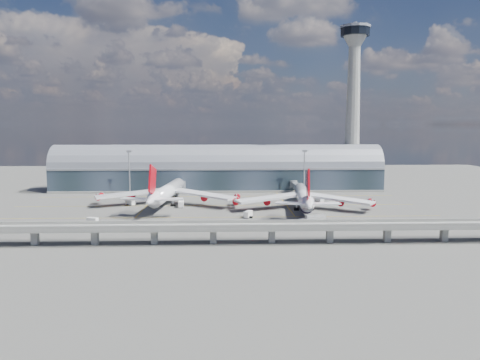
{
  "coord_description": "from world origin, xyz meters",
  "views": [
    {
      "loc": [
        3.67,
        -211.13,
        40.31
      ],
      "look_at": [
        11.38,
        10.0,
        14.0
      ],
      "focal_mm": 35.0,
      "sensor_mm": 36.0,
      "label": 1
    }
  ],
  "objects_px": {
    "airliner_left": "(167,192)",
    "cargo_train_0": "(274,222)",
    "control_tower": "(353,106)",
    "floodlight_mast_right": "(304,171)",
    "service_truck_2": "(316,218)",
    "service_truck_3": "(248,214)",
    "airliner_right": "(304,197)",
    "cargo_train_2": "(324,223)",
    "service_truck_1": "(93,221)",
    "cargo_train_1": "(316,222)",
    "service_truck_5": "(130,203)",
    "floodlight_mast_left": "(129,172)",
    "service_truck_0": "(181,204)",
    "service_truck_4": "(319,199)"
  },
  "relations": [
    {
      "from": "airliner_left",
      "to": "cargo_train_0",
      "type": "bearing_deg",
      "value": -37.98
    },
    {
      "from": "service_truck_0",
      "to": "service_truck_4",
      "type": "xyz_separation_m",
      "value": [
        70.78,
        11.95,
        -0.05
      ]
    },
    {
      "from": "floodlight_mast_left",
      "to": "cargo_train_1",
      "type": "bearing_deg",
      "value": -41.33
    },
    {
      "from": "service_truck_3",
      "to": "cargo_train_0",
      "type": "bearing_deg",
      "value": -33.07
    },
    {
      "from": "service_truck_5",
      "to": "service_truck_2",
      "type": "bearing_deg",
      "value": -74.13
    },
    {
      "from": "service_truck_1",
      "to": "service_truck_3",
      "type": "height_order",
      "value": "service_truck_3"
    },
    {
      "from": "service_truck_2",
      "to": "floodlight_mast_left",
      "type": "bearing_deg",
      "value": 38.94
    },
    {
      "from": "control_tower",
      "to": "floodlight_mast_right",
      "type": "relative_size",
      "value": 4.01
    },
    {
      "from": "service_truck_5",
      "to": "cargo_train_0",
      "type": "relative_size",
      "value": 1.28
    },
    {
      "from": "service_truck_1",
      "to": "service_truck_2",
      "type": "xyz_separation_m",
      "value": [
        91.75,
        0.79,
        0.26
      ]
    },
    {
      "from": "airliner_left",
      "to": "airliner_right",
      "type": "relative_size",
      "value": 1.09
    },
    {
      "from": "airliner_right",
      "to": "service_truck_3",
      "type": "distance_m",
      "value": 32.87
    },
    {
      "from": "floodlight_mast_right",
      "to": "service_truck_0",
      "type": "relative_size",
      "value": 3.39
    },
    {
      "from": "service_truck_2",
      "to": "cargo_train_0",
      "type": "distance_m",
      "value": 18.22
    },
    {
      "from": "service_truck_2",
      "to": "cargo_train_1",
      "type": "distance_m",
      "value": 4.04
    },
    {
      "from": "control_tower",
      "to": "service_truck_1",
      "type": "height_order",
      "value": "control_tower"
    },
    {
      "from": "service_truck_1",
      "to": "service_truck_0",
      "type": "bearing_deg",
      "value": -19.43
    },
    {
      "from": "service_truck_3",
      "to": "service_truck_5",
      "type": "distance_m",
      "value": 66.2
    },
    {
      "from": "floodlight_mast_right",
      "to": "cargo_train_1",
      "type": "distance_m",
      "value": 81.6
    },
    {
      "from": "service_truck_1",
      "to": "cargo_train_2",
      "type": "xyz_separation_m",
      "value": [
        93.75,
        -6.2,
        -0.34
      ]
    },
    {
      "from": "cargo_train_0",
      "to": "airliner_left",
      "type": "bearing_deg",
      "value": 46.98
    },
    {
      "from": "service_truck_1",
      "to": "cargo_train_2",
      "type": "bearing_deg",
      "value": -72.6
    },
    {
      "from": "floodlight_mast_right",
      "to": "service_truck_4",
      "type": "relative_size",
      "value": 4.41
    },
    {
      "from": "service_truck_4",
      "to": "cargo_train_1",
      "type": "bearing_deg",
      "value": -124.76
    },
    {
      "from": "service_truck_0",
      "to": "cargo_train_1",
      "type": "relative_size",
      "value": 0.54
    },
    {
      "from": "service_truck_4",
      "to": "service_truck_5",
      "type": "relative_size",
      "value": 1.07
    },
    {
      "from": "service_truck_0",
      "to": "cargo_train_1",
      "type": "height_order",
      "value": "service_truck_0"
    },
    {
      "from": "service_truck_1",
      "to": "service_truck_4",
      "type": "height_order",
      "value": "service_truck_4"
    },
    {
      "from": "service_truck_5",
      "to": "cargo_train_0",
      "type": "distance_m",
      "value": 82.37
    },
    {
      "from": "floodlight_mast_left",
      "to": "service_truck_0",
      "type": "relative_size",
      "value": 3.39
    },
    {
      "from": "airliner_right",
      "to": "service_truck_1",
      "type": "relative_size",
      "value": 14.44
    },
    {
      "from": "service_truck_5",
      "to": "airliner_left",
      "type": "bearing_deg",
      "value": -50.83
    },
    {
      "from": "service_truck_1",
      "to": "service_truck_2",
      "type": "height_order",
      "value": "service_truck_2"
    },
    {
      "from": "service_truck_3",
      "to": "service_truck_4",
      "type": "xyz_separation_m",
      "value": [
        39.21,
        38.57,
        0.15
      ]
    },
    {
      "from": "airliner_left",
      "to": "service_truck_0",
      "type": "height_order",
      "value": "airliner_left"
    },
    {
      "from": "control_tower",
      "to": "floodlight_mast_left",
      "type": "relative_size",
      "value": 4.01
    },
    {
      "from": "airliner_left",
      "to": "cargo_train_2",
      "type": "distance_m",
      "value": 84.62
    },
    {
      "from": "service_truck_1",
      "to": "service_truck_3",
      "type": "relative_size",
      "value": 0.81
    },
    {
      "from": "airliner_left",
      "to": "service_truck_3",
      "type": "height_order",
      "value": "airliner_left"
    },
    {
      "from": "control_tower",
      "to": "floodlight_mast_right",
      "type": "height_order",
      "value": "control_tower"
    },
    {
      "from": "control_tower",
      "to": "cargo_train_2",
      "type": "xyz_separation_m",
      "value": [
        -41.19,
        -111.18,
        -50.66
      ]
    },
    {
      "from": "floodlight_mast_right",
      "to": "service_truck_1",
      "type": "distance_m",
      "value": 126.75
    },
    {
      "from": "service_truck_0",
      "to": "service_truck_5",
      "type": "distance_m",
      "value": 26.74
    },
    {
      "from": "airliner_right",
      "to": "service_truck_2",
      "type": "xyz_separation_m",
      "value": [
        0.27,
        -28.37,
        -4.28
      ]
    },
    {
      "from": "airliner_right",
      "to": "cargo_train_0",
      "type": "height_order",
      "value": "airliner_right"
    },
    {
      "from": "cargo_train_2",
      "to": "cargo_train_1",
      "type": "bearing_deg",
      "value": 52.4
    },
    {
      "from": "service_truck_2",
      "to": "service_truck_3",
      "type": "bearing_deg",
      "value": 57.56
    },
    {
      "from": "control_tower",
      "to": "airliner_left",
      "type": "distance_m",
      "value": 134.03
    },
    {
      "from": "airliner_left",
      "to": "cargo_train_1",
      "type": "height_order",
      "value": "airliner_left"
    },
    {
      "from": "control_tower",
      "to": "service_truck_0",
      "type": "relative_size",
      "value": 13.59
    }
  ]
}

